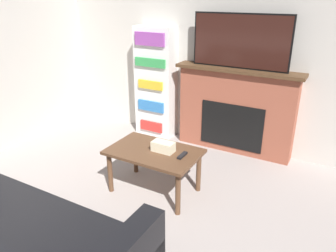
# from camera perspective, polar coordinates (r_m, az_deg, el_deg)

# --- Properties ---
(wall_back) EXTENTS (5.43, 0.06, 2.70)m
(wall_back) POSITION_cam_1_polar(r_m,az_deg,el_deg) (4.28, 8.02, 14.39)
(wall_back) COLOR beige
(wall_back) RESTS_ON ground_plane
(fireplace) EXTENTS (1.55, 0.28, 1.08)m
(fireplace) POSITION_cam_1_polar(r_m,az_deg,el_deg) (4.21, 11.63, 2.70)
(fireplace) COLOR brown
(fireplace) RESTS_ON ground_plane
(tv) EXTENTS (1.16, 0.03, 0.63)m
(tv) POSITION_cam_1_polar(r_m,az_deg,el_deg) (3.99, 12.50, 14.20)
(tv) COLOR black
(tv) RESTS_ON fireplace
(couch) EXTENTS (1.97, 0.97, 0.82)m
(couch) POSITION_cam_1_polar(r_m,az_deg,el_deg) (2.66, -27.10, -18.93)
(couch) COLOR black
(couch) RESTS_ON ground_plane
(coffee_table) EXTENTS (0.90, 0.57, 0.47)m
(coffee_table) POSITION_cam_1_polar(r_m,az_deg,el_deg) (3.29, -2.44, -5.30)
(coffee_table) COLOR brown
(coffee_table) RESTS_ON ground_plane
(tissue_box) EXTENTS (0.22, 0.12, 0.10)m
(tissue_box) POSITION_cam_1_polar(r_m,az_deg,el_deg) (3.22, -0.84, -3.61)
(tissue_box) COLOR beige
(tissue_box) RESTS_ON coffee_table
(remote_control) EXTENTS (0.04, 0.15, 0.02)m
(remote_control) POSITION_cam_1_polar(r_m,az_deg,el_deg) (3.14, 2.52, -5.12)
(remote_control) COLOR black
(remote_control) RESTS_ON coffee_table
(bookshelf) EXTENTS (0.55, 0.29, 1.52)m
(bookshelf) POSITION_cam_1_polar(r_m,az_deg,el_deg) (4.59, -2.15, 7.59)
(bookshelf) COLOR white
(bookshelf) RESTS_ON ground_plane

